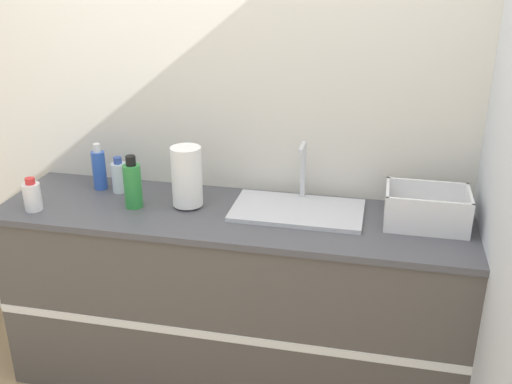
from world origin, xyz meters
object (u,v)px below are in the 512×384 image
Objects in this scene: paper_towel_roll at (187,177)px; dish_rack at (426,212)px; sink at (298,208)px; bottle_green at (133,185)px; bottle_clear at (119,177)px; bottle_blue at (99,169)px; bottle_white_spray at (32,196)px.

paper_towel_roll is 0.82× the size of dish_rack.
bottle_green is at bearing -172.30° from sink.
dish_rack is 1.42× the size of bottle_green.
paper_towel_roll is 0.25m from bottle_green.
bottle_green reaches higher than bottle_clear.
sink is at bearing -4.04° from bottle_blue.
bottle_white_spray is at bearing -163.06° from bottle_green.
bottle_green is (-0.73, -0.10, 0.09)m from sink.
bottle_blue is (-0.98, 0.07, 0.08)m from sink.
sink is 0.99m from bottle_blue.
bottle_green is (-0.24, -0.06, -0.04)m from paper_towel_roll.
sink is at bearing 4.90° from paper_towel_roll.
sink reaches higher than bottle_green.
paper_towel_roll is at bearing -13.04° from bottle_blue.
bottle_blue is 0.35m from bottle_white_spray.
bottle_clear is (-1.42, 0.06, 0.02)m from dish_rack.
bottle_clear is at bearing 176.62° from sink.
bottle_clear is 0.72× the size of bottle_green.
paper_towel_roll is at bearing 13.43° from bottle_green.
bottle_clear is at bearing 44.04° from bottle_white_spray.
paper_towel_roll is at bearing -175.10° from sink.
paper_towel_roll reaches higher than bottle_blue.
bottle_clear is 1.15× the size of bottle_white_spray.
bottle_clear is (0.11, -0.02, -0.02)m from bottle_blue.
sink is 0.87m from bottle_clear.
dish_rack is at bearing 7.27° from bottle_white_spray.
bottle_white_spray is (-0.29, -0.28, -0.01)m from bottle_clear.
bottle_blue reaches higher than bottle_white_spray.
bottle_blue is (-0.48, 0.11, -0.04)m from paper_towel_roll.
bottle_green is at bearing 16.94° from bottle_white_spray.
paper_towel_roll is 0.50m from bottle_blue.
paper_towel_roll is at bearing -178.27° from dish_rack.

